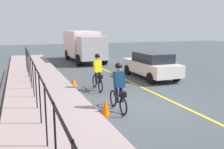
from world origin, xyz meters
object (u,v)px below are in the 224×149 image
Objects in this scene: patrol_sedan at (151,65)px; cyclist_follow at (119,87)px; box_truck_background at (83,45)px; traffic_cone_far at (106,107)px; cyclist_lead at (98,72)px; traffic_cone_near at (74,82)px.

cyclist_follow is at bearing 139.09° from patrol_sedan.
cyclist_follow is 14.04m from box_truck_background.
cyclist_follow reaches higher than traffic_cone_far.
cyclist_lead is 2.90× the size of traffic_cone_far.
box_truck_background is (13.84, -2.28, 0.64)m from cyclist_follow.
patrol_sedan is 7.02× the size of traffic_cone_far.
patrol_sedan is 4.98m from traffic_cone_near.
cyclist_lead is 0.41× the size of patrol_sedan.
traffic_cone_far is (-14.12, 2.90, -1.24)m from box_truck_background.
cyclist_follow is at bearing 177.20° from cyclist_lead.
cyclist_lead and cyclist_follow have the same top height.
cyclist_lead is 3.28m from cyclist_follow.
traffic_cone_far is at bearing -179.10° from traffic_cone_near.
traffic_cone_near is 0.73× the size of traffic_cone_far.
cyclist_lead is 3.71m from traffic_cone_far.
traffic_cone_far reaches higher than traffic_cone_near.
patrol_sedan is at bearing -65.57° from cyclist_lead.
cyclist_follow reaches higher than patrol_sedan.
cyclist_follow reaches higher than traffic_cone_near.
cyclist_lead is 1.72m from traffic_cone_near.
box_truck_background is (10.57, -2.04, 0.64)m from cyclist_lead.
traffic_cone_near is (4.55, 0.70, -0.68)m from cyclist_follow.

